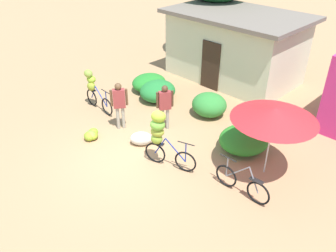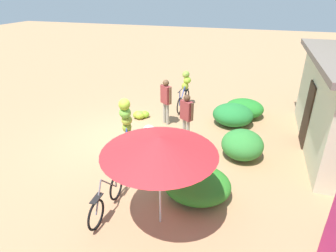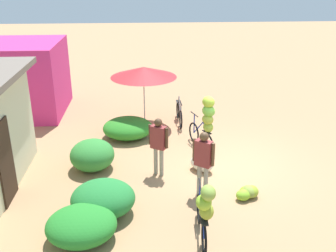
{
  "view_description": "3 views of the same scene",
  "coord_description": "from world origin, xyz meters",
  "px_view_note": "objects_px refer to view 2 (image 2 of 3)",
  "views": [
    {
      "loc": [
        6.61,
        -5.05,
        6.23
      ],
      "look_at": [
        0.74,
        0.85,
        1.13
      ],
      "focal_mm": 36.64,
      "sensor_mm": 36.0,
      "label": 1
    },
    {
      "loc": [
        7.56,
        3.84,
        4.57
      ],
      "look_at": [
        0.5,
        1.66,
        0.98
      ],
      "focal_mm": 30.56,
      "sensor_mm": 36.0,
      "label": 2
    },
    {
      "loc": [
        -9.92,
        2.29,
        5.27
      ],
      "look_at": [
        0.18,
        1.66,
        1.13
      ],
      "focal_mm": 42.14,
      "sensor_mm": 36.0,
      "label": 3
    }
  ],
  "objects_px": {
    "bicycle_center_loaded": "(107,199)",
    "person_bystander": "(186,114)",
    "bicycle_near_pile": "(126,123)",
    "banana_pile_on_ground": "(140,115)",
    "market_umbrella": "(159,145)",
    "person_vendor": "(166,97)",
    "produce_sack": "(150,132)",
    "bicycle_leftmost": "(185,87)"
  },
  "relations": [
    {
      "from": "bicycle_center_loaded",
      "to": "person_bystander",
      "type": "height_order",
      "value": "person_bystander"
    },
    {
      "from": "bicycle_near_pile",
      "to": "banana_pile_on_ground",
      "type": "height_order",
      "value": "bicycle_near_pile"
    },
    {
      "from": "market_umbrella",
      "to": "banana_pile_on_ground",
      "type": "distance_m",
      "value": 5.8
    },
    {
      "from": "market_umbrella",
      "to": "person_vendor",
      "type": "height_order",
      "value": "market_umbrella"
    },
    {
      "from": "market_umbrella",
      "to": "produce_sack",
      "type": "bearing_deg",
      "value": -156.41
    },
    {
      "from": "produce_sack",
      "to": "person_bystander",
      "type": "distance_m",
      "value": 1.43
    },
    {
      "from": "bicycle_center_loaded",
      "to": "bicycle_leftmost",
      "type": "bearing_deg",
      "value": 179.09
    },
    {
      "from": "bicycle_center_loaded",
      "to": "person_bystander",
      "type": "relative_size",
      "value": 1.0
    },
    {
      "from": "market_umbrella",
      "to": "bicycle_near_pile",
      "type": "distance_m",
      "value": 3.09
    },
    {
      "from": "banana_pile_on_ground",
      "to": "person_vendor",
      "type": "xyz_separation_m",
      "value": [
        0.18,
        1.1,
        0.9
      ]
    },
    {
      "from": "bicycle_leftmost",
      "to": "bicycle_near_pile",
      "type": "relative_size",
      "value": 0.95
    },
    {
      "from": "bicycle_center_loaded",
      "to": "produce_sack",
      "type": "xyz_separation_m",
      "value": [
        -3.57,
        -0.3,
        -0.14
      ]
    },
    {
      "from": "banana_pile_on_ground",
      "to": "person_bystander",
      "type": "xyz_separation_m",
      "value": [
        1.28,
        2.13,
        0.85
      ]
    },
    {
      "from": "bicycle_leftmost",
      "to": "person_vendor",
      "type": "relative_size",
      "value": 1.0
    },
    {
      "from": "bicycle_leftmost",
      "to": "person_vendor",
      "type": "distance_m",
      "value": 1.9
    },
    {
      "from": "person_vendor",
      "to": "person_bystander",
      "type": "xyz_separation_m",
      "value": [
        1.1,
        1.03,
        -0.04
      ]
    },
    {
      "from": "bicycle_near_pile",
      "to": "bicycle_center_loaded",
      "type": "xyz_separation_m",
      "value": [
        2.38,
        0.58,
        -0.7
      ]
    },
    {
      "from": "bicycle_near_pile",
      "to": "banana_pile_on_ground",
      "type": "xyz_separation_m",
      "value": [
        -2.59,
        -0.66,
        -0.92
      ]
    },
    {
      "from": "bicycle_leftmost",
      "to": "bicycle_center_loaded",
      "type": "xyz_separation_m",
      "value": [
        6.67,
        -0.11,
        -0.49
      ]
    },
    {
      "from": "person_vendor",
      "to": "person_bystander",
      "type": "height_order",
      "value": "person_vendor"
    },
    {
      "from": "bicycle_near_pile",
      "to": "person_vendor",
      "type": "height_order",
      "value": "bicycle_near_pile"
    },
    {
      "from": "bicycle_center_loaded",
      "to": "banana_pile_on_ground",
      "type": "height_order",
      "value": "bicycle_center_loaded"
    },
    {
      "from": "market_umbrella",
      "to": "banana_pile_on_ground",
      "type": "bearing_deg",
      "value": -153.38
    },
    {
      "from": "produce_sack",
      "to": "bicycle_leftmost",
      "type": "bearing_deg",
      "value": 172.47
    },
    {
      "from": "banana_pile_on_ground",
      "to": "person_vendor",
      "type": "distance_m",
      "value": 1.43
    },
    {
      "from": "market_umbrella",
      "to": "produce_sack",
      "type": "height_order",
      "value": "market_umbrella"
    },
    {
      "from": "bicycle_leftmost",
      "to": "person_bystander",
      "type": "xyz_separation_m",
      "value": [
        2.97,
        0.78,
        0.14
      ]
    },
    {
      "from": "bicycle_near_pile",
      "to": "person_vendor",
      "type": "relative_size",
      "value": 1.05
    },
    {
      "from": "market_umbrella",
      "to": "bicycle_leftmost",
      "type": "relative_size",
      "value": 1.34
    },
    {
      "from": "bicycle_near_pile",
      "to": "bicycle_center_loaded",
      "type": "height_order",
      "value": "bicycle_near_pile"
    },
    {
      "from": "bicycle_center_loaded",
      "to": "person_vendor",
      "type": "relative_size",
      "value": 0.96
    },
    {
      "from": "bicycle_leftmost",
      "to": "bicycle_near_pile",
      "type": "distance_m",
      "value": 4.35
    },
    {
      "from": "bicycle_near_pile",
      "to": "produce_sack",
      "type": "height_order",
      "value": "bicycle_near_pile"
    },
    {
      "from": "bicycle_leftmost",
      "to": "bicycle_center_loaded",
      "type": "bearing_deg",
      "value": -0.91
    },
    {
      "from": "bicycle_near_pile",
      "to": "produce_sack",
      "type": "xyz_separation_m",
      "value": [
        -1.18,
        0.28,
        -0.84
      ]
    },
    {
      "from": "market_umbrella",
      "to": "bicycle_near_pile",
      "type": "bearing_deg",
      "value": -142.2
    },
    {
      "from": "bicycle_near_pile",
      "to": "produce_sack",
      "type": "relative_size",
      "value": 2.53
    },
    {
      "from": "market_umbrella",
      "to": "banana_pile_on_ground",
      "type": "height_order",
      "value": "market_umbrella"
    },
    {
      "from": "bicycle_leftmost",
      "to": "produce_sack",
      "type": "xyz_separation_m",
      "value": [
        3.1,
        -0.41,
        -0.63
      ]
    },
    {
      "from": "banana_pile_on_ground",
      "to": "produce_sack",
      "type": "height_order",
      "value": "produce_sack"
    },
    {
      "from": "bicycle_near_pile",
      "to": "market_umbrella",
      "type": "bearing_deg",
      "value": 37.8
    },
    {
      "from": "bicycle_center_loaded",
      "to": "person_bystander",
      "type": "distance_m",
      "value": 3.86
    }
  ]
}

